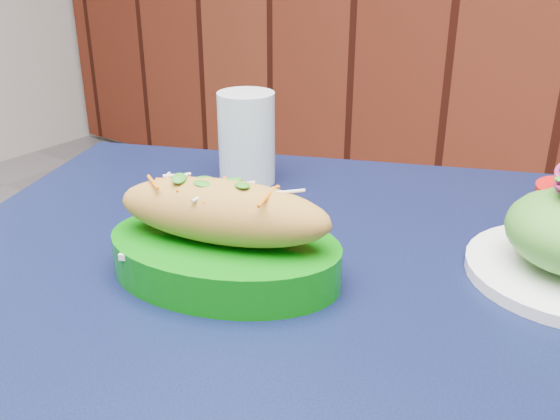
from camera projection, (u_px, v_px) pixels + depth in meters
The scene contains 3 objects.
cafe_table at pixel (292, 377), 0.60m from camera, with size 1.05×1.05×0.75m.
banh_mi_basket at pixel (224, 237), 0.59m from camera, with size 0.26×0.21×0.11m.
water_glass at pixel (247, 138), 0.82m from camera, with size 0.07×0.07×0.12m, color silver.
Camera 1 is at (0.40, 0.80, 1.05)m, focal length 40.00 mm.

